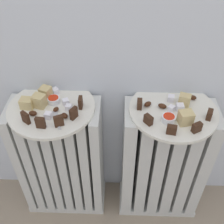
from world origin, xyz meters
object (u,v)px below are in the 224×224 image
object	(u,v)px
plate_left	(52,108)
fork	(56,118)
plate_right	(173,110)
jam_bowl_left	(54,100)
radiator_right	(162,164)
jam_bowl_right	(169,118)
radiator_left	(62,161)

from	to	relation	value
plate_left	fork	bearing A→B (deg)	-64.61
plate_left	plate_right	world-z (taller)	same
jam_bowl_left	fork	bearing A→B (deg)	-74.12
plate_right	fork	size ratio (longest dim) A/B	3.36
plate_left	jam_bowl_left	distance (m)	0.03
radiator_right	jam_bowl_left	size ratio (longest dim) A/B	13.12
jam_bowl_left	jam_bowl_right	xyz separation A→B (m)	(0.40, -0.08, 0.00)
plate_right	jam_bowl_left	bearing A→B (deg)	176.78
plate_right	jam_bowl_left	xyz separation A→B (m)	(-0.42, 0.02, 0.02)
plate_left	jam_bowl_right	size ratio (longest dim) A/B	6.76
plate_right	radiator_right	bearing A→B (deg)	-116.57
radiator_left	fork	world-z (taller)	fork
radiator_right	jam_bowl_left	distance (m)	0.53
radiator_right	plate_right	bearing A→B (deg)	63.43
radiator_right	fork	distance (m)	0.51
jam_bowl_left	fork	world-z (taller)	jam_bowl_left
radiator_right	jam_bowl_right	size ratio (longest dim) A/B	12.86
radiator_right	plate_right	size ratio (longest dim) A/B	1.90
radiator_right	jam_bowl_right	bearing A→B (deg)	-113.02
fork	radiator_left	bearing A→B (deg)	115.39
radiator_right	plate_left	world-z (taller)	plate_left
radiator_left	plate_left	distance (m)	0.31
jam_bowl_right	radiator_left	bearing A→B (deg)	171.55
jam_bowl_right	jam_bowl_left	bearing A→B (deg)	168.13
plate_left	plate_right	size ratio (longest dim) A/B	1.00
plate_left	jam_bowl_right	distance (m)	0.41
jam_bowl_left	fork	xyz separation A→B (m)	(0.02, -0.09, -0.01)
radiator_right	fork	size ratio (longest dim) A/B	6.40
plate_left	jam_bowl_left	bearing A→B (deg)	77.86
plate_right	jam_bowl_left	distance (m)	0.43
plate_left	fork	size ratio (longest dim) A/B	3.36
jam_bowl_right	fork	xyz separation A→B (m)	(-0.37, -0.00, -0.01)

